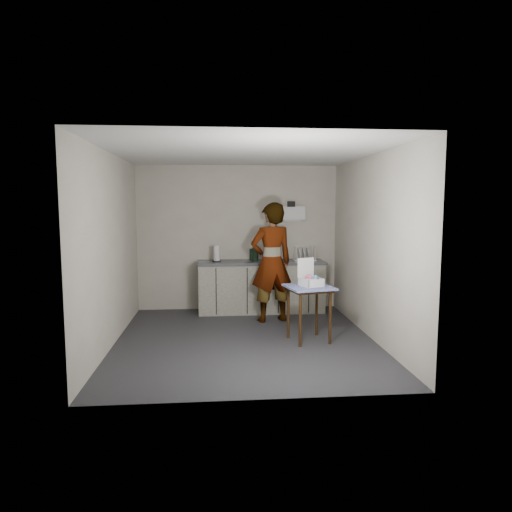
{
  "coord_description": "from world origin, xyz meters",
  "views": [
    {
      "loc": [
        -0.4,
        -6.25,
        1.9
      ],
      "look_at": [
        0.2,
        0.45,
        1.14
      ],
      "focal_mm": 32.0,
      "sensor_mm": 36.0,
      "label": 1
    }
  ],
  "objects": [
    {
      "name": "paper_towel",
      "position": [
        -0.38,
        1.69,
        1.04
      ],
      "size": [
        0.16,
        0.16,
        0.28
      ],
      "color": "black",
      "rests_on": "kitchen_counter"
    },
    {
      "name": "standing_man",
      "position": [
        0.5,
        1.02,
        0.97
      ],
      "size": [
        0.8,
        0.63,
        1.94
      ],
      "primitive_type": "imported",
      "rotation": [
        0.0,
        0.0,
        3.41
      ],
      "color": "#B2A593",
      "rests_on": "ground"
    },
    {
      "name": "bakery_box",
      "position": [
        0.91,
        -0.09,
        0.86
      ],
      "size": [
        0.36,
        0.36,
        0.38
      ],
      "rotation": [
        0.0,
        0.0,
        0.4
      ],
      "color": "white",
      "rests_on": "side_table"
    },
    {
      "name": "soda_can",
      "position": [
        0.46,
        1.74,
        0.98
      ],
      "size": [
        0.07,
        0.07,
        0.14
      ],
      "primitive_type": "cylinder",
      "color": "red",
      "rests_on": "kitchen_counter"
    },
    {
      "name": "wall_shelf",
      "position": [
        1.0,
        1.92,
        1.75
      ],
      "size": [
        0.42,
        0.18,
        0.37
      ],
      "color": "white",
      "rests_on": "ground"
    },
    {
      "name": "dark_bottle",
      "position": [
        0.23,
        1.78,
        1.02
      ],
      "size": [
        0.06,
        0.06,
        0.21
      ],
      "primitive_type": "cylinder",
      "color": "black",
      "rests_on": "kitchen_counter"
    },
    {
      "name": "wall_left",
      "position": [
        -1.79,
        0.0,
        1.3
      ],
      "size": [
        0.02,
        4.0,
        2.6
      ],
      "primitive_type": "cube",
      "color": "beige",
      "rests_on": "ground"
    },
    {
      "name": "side_table",
      "position": [
        0.89,
        -0.12,
        0.68
      ],
      "size": [
        0.71,
        0.71,
        0.78
      ],
      "rotation": [
        0.0,
        0.0,
        0.21
      ],
      "color": "#32210B",
      "rests_on": "ground"
    },
    {
      "name": "ground",
      "position": [
        0.0,
        0.0,
        0.0
      ],
      "size": [
        4.0,
        4.0,
        0.0
      ],
      "primitive_type": "plane",
      "color": "#2B2A30",
      "rests_on": "ground"
    },
    {
      "name": "ceiling",
      "position": [
        0.0,
        0.0,
        2.6
      ],
      "size": [
        3.6,
        4.0,
        0.01
      ],
      "primitive_type": "cube",
      "color": "white",
      "rests_on": "wall_back"
    },
    {
      "name": "wall_back",
      "position": [
        0.0,
        1.99,
        1.3
      ],
      "size": [
        3.6,
        0.02,
        2.6
      ],
      "primitive_type": "cube",
      "color": "beige",
      "rests_on": "ground"
    },
    {
      "name": "dish_rack",
      "position": [
        1.16,
        1.67,
        0.97
      ],
      "size": [
        0.38,
        0.29,
        0.27
      ],
      "color": "white",
      "rests_on": "kitchen_counter"
    },
    {
      "name": "kitchen_counter",
      "position": [
        0.4,
        1.7,
        0.43
      ],
      "size": [
        2.24,
        0.62,
        0.91
      ],
      "color": "black",
      "rests_on": "ground"
    },
    {
      "name": "soap_bottle",
      "position": [
        0.29,
        1.69,
        1.08
      ],
      "size": [
        0.14,
        0.14,
        0.33
      ],
      "primitive_type": "imported",
      "rotation": [
        0.0,
        0.0,
        0.13
      ],
      "color": "black",
      "rests_on": "kitchen_counter"
    },
    {
      "name": "wall_right",
      "position": [
        1.79,
        0.0,
        1.3
      ],
      "size": [
        0.02,
        4.0,
        2.6
      ],
      "primitive_type": "cube",
      "color": "beige",
      "rests_on": "ground"
    }
  ]
}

